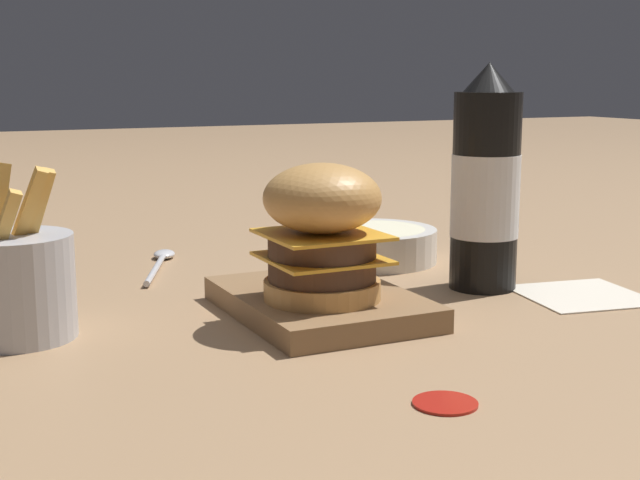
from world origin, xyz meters
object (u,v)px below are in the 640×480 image
object	(u,v)px
serving_board	(320,303)
side_bowl	(372,244)
ketchup_bottle	(483,186)
fries_basket	(15,284)
burger	(322,231)
spoon	(161,260)

from	to	relation	value
serving_board	side_bowl	size ratio (longest dim) A/B	1.39
side_bowl	serving_board	bearing A→B (deg)	139.89
ketchup_bottle	fries_basket	world-z (taller)	ketchup_bottle
burger	fries_basket	world-z (taller)	fries_basket
burger	side_bowl	world-z (taller)	burger
ketchup_bottle	fries_basket	xyz separation A→B (m)	(0.02, 0.47, -0.06)
spoon	side_bowl	bearing A→B (deg)	-88.76
serving_board	spoon	bearing A→B (deg)	14.50
serving_board	ketchup_bottle	size ratio (longest dim) A/B	0.92
fries_basket	side_bowl	distance (m)	0.46
serving_board	spoon	world-z (taller)	serving_board
side_bowl	fries_basket	bearing A→B (deg)	108.99
side_bowl	burger	bearing A→B (deg)	141.67
fries_basket	spoon	world-z (taller)	fries_basket
fries_basket	spoon	distance (m)	0.31
burger	side_bowl	bearing A→B (deg)	-38.33
fries_basket	side_bowl	bearing A→B (deg)	-71.01
fries_basket	serving_board	bearing A→B (deg)	-99.64
serving_board	fries_basket	distance (m)	0.28
serving_board	burger	world-z (taller)	burger
burger	ketchup_bottle	distance (m)	0.22
ketchup_bottle	side_bowl	xyz separation A→B (m)	(0.17, 0.04, -0.09)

